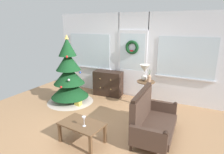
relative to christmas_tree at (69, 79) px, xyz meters
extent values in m
plane|color=#AD7F56|center=(1.45, -0.80, -0.70)|extent=(6.76, 6.76, 0.00)
cube|color=white|center=(-0.08, 1.29, 0.57)|extent=(2.15, 0.08, 2.55)
cube|color=white|center=(2.97, 1.29, 0.57)|extent=(2.15, 0.08, 2.55)
cube|color=white|center=(1.45, 1.29, 1.60)|extent=(0.94, 0.08, 0.50)
cube|color=silver|center=(1.45, 1.25, 0.32)|extent=(0.90, 0.05, 2.05)
cube|color=white|center=(1.45, 1.23, -0.25)|extent=(0.78, 0.02, 0.80)
cube|color=silver|center=(1.45, 1.23, 0.70)|extent=(0.78, 0.01, 1.10)
cube|color=silver|center=(-0.08, 1.24, 0.65)|extent=(1.50, 0.01, 1.10)
cube|color=silver|center=(2.97, 1.24, 0.65)|extent=(1.50, 0.01, 1.10)
cube|color=silver|center=(-0.08, 1.22, 0.08)|extent=(1.59, 0.06, 0.03)
cube|color=silver|center=(2.97, 1.22, 0.08)|extent=(1.59, 0.06, 0.03)
torus|color=#123B1B|center=(1.45, 1.19, 0.85)|extent=(0.41, 0.09, 0.41)
cube|color=red|center=(1.45, 1.18, 0.72)|extent=(0.10, 0.02, 0.10)
cylinder|color=#4C331E|center=(0.00, 0.00, -0.59)|extent=(0.10, 0.10, 0.23)
cone|color=beige|center=(0.00, 0.00, -0.65)|extent=(1.34, 1.34, 0.10)
cone|color=#14421E|center=(0.00, 0.00, -0.29)|extent=(1.08, 1.08, 0.50)
cone|color=#14421E|center=(0.00, 0.00, 0.12)|extent=(0.89, 0.89, 0.50)
cone|color=#14421E|center=(0.00, 0.00, 0.52)|extent=(0.69, 0.69, 0.50)
cone|color=#14421E|center=(0.00, 0.00, 0.92)|extent=(0.50, 0.50, 0.50)
cone|color=#E0BC4C|center=(0.00, 0.00, 1.19)|extent=(0.12, 0.12, 0.12)
sphere|color=red|center=(0.12, -0.18, 0.68)|extent=(0.07, 0.07, 0.07)
sphere|color=gold|center=(0.06, 0.32, 0.30)|extent=(0.05, 0.05, 0.05)
sphere|color=silver|center=(0.22, -0.28, 0.07)|extent=(0.07, 0.07, 0.07)
sphere|color=#264CB2|center=(0.33, 0.09, 0.20)|extent=(0.06, 0.06, 0.06)
sphere|color=red|center=(0.06, -0.43, -0.11)|extent=(0.06, 0.06, 0.06)
sphere|color=gold|center=(-0.19, 0.05, 0.77)|extent=(0.06, 0.06, 0.06)
sphere|color=silver|center=(-0.31, 0.01, 0.24)|extent=(0.06, 0.06, 0.06)
cube|color=black|center=(0.75, 0.99, -0.31)|extent=(0.92, 0.48, 0.78)
sphere|color=tan|center=(0.59, 0.76, -0.12)|extent=(0.03, 0.03, 0.03)
sphere|color=tan|center=(0.94, 0.78, -0.12)|extent=(0.03, 0.03, 0.03)
sphere|color=tan|center=(0.59, 0.76, -0.42)|extent=(0.03, 0.03, 0.03)
sphere|color=tan|center=(0.94, 0.78, -0.42)|extent=(0.03, 0.03, 0.03)
cylinder|color=black|center=(2.98, -0.07, -0.63)|extent=(0.05, 0.05, 0.14)
cylinder|color=black|center=(2.43, -1.36, -0.63)|extent=(0.05, 0.05, 0.14)
cylinder|color=black|center=(2.38, -0.09, -0.63)|extent=(0.05, 0.05, 0.14)
cube|color=#473328|center=(2.70, -0.71, -0.49)|extent=(0.77, 1.24, 0.14)
cube|color=#473328|center=(2.40, -0.73, -0.11)|extent=(0.17, 1.21, 0.62)
cube|color=black|center=(2.40, -0.73, 0.23)|extent=(0.12, 1.19, 0.06)
cube|color=#473328|center=(2.73, -1.36, -0.37)|extent=(0.67, 0.11, 0.38)
cylinder|color=black|center=(3.02, -1.35, -0.20)|extent=(0.09, 0.09, 0.09)
cube|color=#473328|center=(2.68, -0.06, -0.37)|extent=(0.67, 0.11, 0.38)
cylinder|color=black|center=(2.97, -0.05, -0.20)|extent=(0.09, 0.09, 0.09)
cylinder|color=brown|center=(2.08, 0.63, 0.02)|extent=(0.48, 0.48, 0.02)
cylinder|color=brown|center=(2.08, 0.63, -0.35)|extent=(0.07, 0.07, 0.71)
cube|color=brown|center=(2.24, 0.63, -0.68)|extent=(0.20, 0.05, 0.04)
cube|color=brown|center=(2.00, 0.77, -0.68)|extent=(0.14, 0.20, 0.04)
cube|color=brown|center=(2.00, 0.49, -0.68)|extent=(0.14, 0.20, 0.04)
sphere|color=silver|center=(2.02, 0.67, 0.12)|extent=(0.16, 0.16, 0.16)
cylinder|color=silver|center=(2.02, 0.67, 0.24)|extent=(0.02, 0.02, 0.06)
cone|color=silver|center=(2.02, 0.67, 0.37)|extent=(0.28, 0.28, 0.20)
cylinder|color=tan|center=(2.18, 0.57, 0.11)|extent=(0.09, 0.09, 0.16)
sphere|color=tan|center=(2.18, 0.57, 0.19)|extent=(0.10, 0.10, 0.10)
cylinder|color=#4C7042|center=(2.16, 0.57, 0.29)|extent=(0.07, 0.01, 0.17)
cylinder|color=#4C7042|center=(2.18, 0.57, 0.29)|extent=(0.01, 0.01, 0.18)
cylinder|color=#4C7042|center=(2.21, 0.57, 0.29)|extent=(0.07, 0.01, 0.17)
cube|color=brown|center=(1.49, -1.52, -0.31)|extent=(0.89, 0.61, 0.03)
cube|color=brown|center=(1.08, -1.70, -0.51)|extent=(0.05, 0.05, 0.38)
cube|color=brown|center=(1.84, -1.78, -0.51)|extent=(0.05, 0.05, 0.38)
cube|color=brown|center=(1.13, -1.26, -0.51)|extent=(0.05, 0.05, 0.38)
cube|color=brown|center=(1.89, -1.34, -0.51)|extent=(0.05, 0.05, 0.38)
cylinder|color=silver|center=(1.59, -1.59, -0.29)|extent=(0.06, 0.06, 0.01)
cylinder|color=silver|center=(1.59, -1.59, -0.24)|extent=(0.01, 0.01, 0.10)
cone|color=silver|center=(1.59, -1.59, -0.14)|extent=(0.08, 0.08, 0.09)
cube|color=#D8C64C|center=(0.41, -0.17, -0.62)|extent=(0.16, 0.14, 0.16)
camera|label=1|loc=(3.45, -4.20, 1.53)|focal=30.72mm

